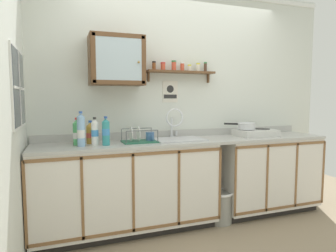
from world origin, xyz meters
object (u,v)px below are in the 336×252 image
at_px(saucepan, 246,126).
at_px(mug, 150,137).
at_px(dish_rack, 138,139).
at_px(bottle_juice_amber_2, 90,133).
at_px(hot_plate_stove, 255,133).
at_px(trash_bin, 220,206).
at_px(wall_cabinet, 117,61).
at_px(bottle_opaque_white_1, 95,132).
at_px(bottle_water_blue_0, 81,131).
at_px(bottle_soda_green_3, 77,133).
at_px(bottle_detergent_teal_4, 106,132).
at_px(warning_sign, 170,92).
at_px(sink, 178,140).

xyz_separation_m(saucepan, mug, (-1.19, -0.02, -0.08)).
bearing_deg(dish_rack, bottle_juice_amber_2, 171.06).
relative_size(hot_plate_stove, trash_bin, 1.32).
bearing_deg(wall_cabinet, bottle_juice_amber_2, -167.79).
height_order(wall_cabinet, trash_bin, wall_cabinet).
relative_size(bottle_opaque_white_1, dish_rack, 0.77).
distance_m(bottle_water_blue_0, bottle_juice_amber_2, 0.18).
distance_m(saucepan, dish_rack, 1.33).
xyz_separation_m(bottle_water_blue_0, wall_cabinet, (0.38, 0.21, 0.69)).
distance_m(bottle_juice_amber_2, bottle_soda_green_3, 0.14).
height_order(bottle_opaque_white_1, mug, bottle_opaque_white_1).
distance_m(hot_plate_stove, bottle_opaque_white_1, 1.88).
xyz_separation_m(bottle_juice_amber_2, bottle_detergent_teal_4, (0.13, -0.16, 0.03)).
relative_size(bottle_water_blue_0, dish_rack, 0.94).
height_order(bottle_opaque_white_1, warning_sign, warning_sign).
bearing_deg(warning_sign, hot_plate_stove, -15.22).
bearing_deg(bottle_soda_green_3, bottle_juice_amber_2, 20.25).
bearing_deg(bottle_juice_amber_2, saucepan, -1.19).
xyz_separation_m(sink, mug, (-0.33, -0.03, 0.06)).
xyz_separation_m(hot_plate_stove, trash_bin, (-0.55, -0.14, -0.78)).
height_order(bottle_juice_amber_2, mug, bottle_juice_amber_2).
distance_m(bottle_soda_green_3, trash_bin, 1.73).
xyz_separation_m(bottle_water_blue_0, warning_sign, (1.02, 0.35, 0.38)).
bearing_deg(wall_cabinet, bottle_opaque_white_1, -144.60).
distance_m(sink, bottle_opaque_white_1, 0.91).
distance_m(saucepan, mug, 1.20).
relative_size(saucepan, trash_bin, 0.91).
distance_m(bottle_water_blue_0, bottle_opaque_white_1, 0.13).
bearing_deg(mug, bottle_soda_green_3, 179.42).
bearing_deg(warning_sign, bottle_juice_amber_2, -167.45).
xyz_separation_m(saucepan, wall_cabinet, (-1.51, 0.10, 0.71)).
height_order(bottle_water_blue_0, mug, bottle_water_blue_0).
xyz_separation_m(bottle_soda_green_3, mug, (0.73, -0.01, -0.07)).
relative_size(mug, warning_sign, 0.52).
xyz_separation_m(bottle_detergent_teal_4, trash_bin, (1.23, -0.04, -0.87)).
bearing_deg(bottle_juice_amber_2, warning_sign, 12.55).
bearing_deg(bottle_water_blue_0, sink, 6.64).
distance_m(saucepan, bottle_opaque_white_1, 1.76).
bearing_deg(wall_cabinet, trash_bin, -13.62).
distance_m(mug, wall_cabinet, 0.85).
height_order(hot_plate_stove, bottle_soda_green_3, bottle_soda_green_3).
xyz_separation_m(bottle_soda_green_3, warning_sign, (1.05, 0.25, 0.41)).
relative_size(hot_plate_stove, bottle_soda_green_3, 1.75).
relative_size(sink, saucepan, 1.67).
relative_size(bottle_soda_green_3, bottle_detergent_teal_4, 0.95).
height_order(sink, bottle_juice_amber_2, sink).
relative_size(saucepan, bottle_water_blue_0, 0.97).
bearing_deg(sink, dish_rack, -174.46).
height_order(hot_plate_stove, saucepan, saucepan).
bearing_deg(wall_cabinet, hot_plate_stove, -4.41).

